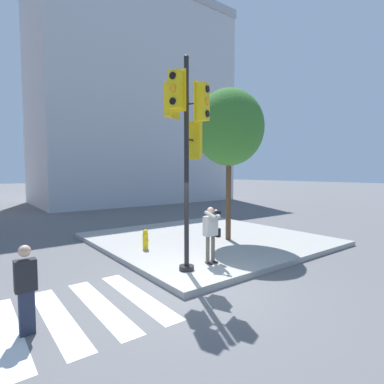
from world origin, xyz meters
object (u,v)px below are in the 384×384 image
at_px(pedestrian_distant, 26,287).
at_px(fire_hydrant, 145,239).
at_px(traffic_signal_pole, 186,127).
at_px(person_photographer, 211,230).
at_px(street_tree, 229,128).

bearing_deg(pedestrian_distant, fire_hydrant, 38.70).
relative_size(traffic_signal_pole, pedestrian_distant, 3.61).
relative_size(traffic_signal_pole, person_photographer, 3.46).
relative_size(pedestrian_distant, street_tree, 0.27).
bearing_deg(traffic_signal_pole, pedestrian_distant, -170.37).
bearing_deg(traffic_signal_pole, person_photographer, 4.90).
bearing_deg(street_tree, person_photographer, -143.18).
bearing_deg(traffic_signal_pole, fire_hydrant, 86.15).
bearing_deg(person_photographer, traffic_signal_pole, -175.10).
bearing_deg(fire_hydrant, person_photographer, -73.02).
bearing_deg(street_tree, pedestrian_distant, -160.31).
bearing_deg(fire_hydrant, pedestrian_distant, -141.30).
bearing_deg(person_photographer, fire_hydrant, 106.98).
xyz_separation_m(street_tree, fire_hydrant, (-3.28, 0.62, -3.95)).
xyz_separation_m(traffic_signal_pole, pedestrian_distant, (-3.86, -0.66, -3.11)).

